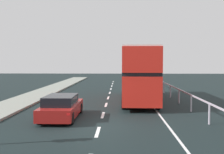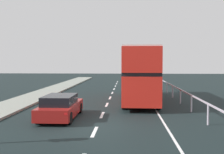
# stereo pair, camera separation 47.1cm
# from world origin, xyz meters

# --- Properties ---
(ground_plane) EXTENTS (75.82, 120.00, 0.10)m
(ground_plane) POSITION_xyz_m (0.00, 0.00, -0.05)
(ground_plane) COLOR black
(lane_paint_markings) EXTENTS (3.53, 46.00, 0.01)m
(lane_paint_markings) POSITION_xyz_m (2.05, 8.75, 0.00)
(lane_paint_markings) COLOR silver
(lane_paint_markings) RESTS_ON ground
(bridge_side_railing) EXTENTS (0.10, 42.00, 1.10)m
(bridge_side_railing) POSITION_xyz_m (5.54, 9.00, 0.89)
(bridge_side_railing) COLOR #B6ACBB
(bridge_side_railing) RESTS_ON ground
(double_decker_bus_red) EXTENTS (2.81, 11.18, 4.23)m
(double_decker_bus_red) POSITION_xyz_m (2.52, 8.52, 2.27)
(double_decker_bus_red) COLOR red
(double_decker_bus_red) RESTS_ON ground
(hatchback_car_near) EXTENTS (1.86, 4.45, 1.32)m
(hatchback_car_near) POSITION_xyz_m (-2.26, 1.50, 0.64)
(hatchback_car_near) COLOR maroon
(hatchback_car_near) RESTS_ON ground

